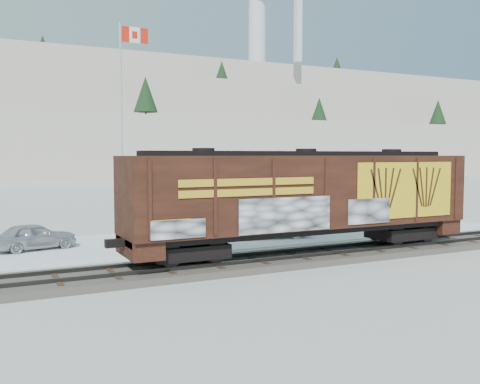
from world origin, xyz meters
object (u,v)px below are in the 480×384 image
flagpole (123,150)px  car_silver (35,236)px  hopper_railcar (306,196)px  car_white (268,224)px  car_dark (302,218)px

flagpole → car_silver: bearing=-132.1°
hopper_railcar → car_white: 6.65m
hopper_railcar → flagpole: bearing=106.5°
car_dark → car_white: bearing=135.8°
car_white → hopper_railcar: bearing=176.7°
flagpole → car_dark: flagpole is taller
hopper_railcar → car_silver: 13.42m
hopper_railcar → car_silver: (-10.58, 7.96, -2.19)m
hopper_railcar → car_dark: hopper_railcar is taller
hopper_railcar → car_dark: bearing=57.9°
hopper_railcar → car_silver: bearing=143.0°
flagpole → car_dark: 12.35m
car_silver → car_white: (12.14, -1.84, 0.12)m
flagpole → car_silver: 10.17m
hopper_railcar → car_white: size_ratio=3.41×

